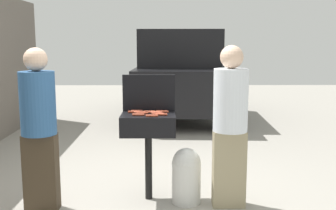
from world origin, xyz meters
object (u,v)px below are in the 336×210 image
hot_dog_8 (138,115)px  hot_dog_10 (142,113)px  bbq_grill (148,127)px  parked_minivan (181,73)px  hot_dog_2 (156,113)px  hot_dog_6 (140,113)px  hot_dog_5 (134,112)px  hot_dog_12 (161,114)px  hot_dog_0 (163,112)px  hot_dog_9 (149,112)px  hot_dog_1 (152,116)px  hot_dog_11 (154,112)px  hot_dog_4 (137,111)px  person_right (230,121)px  propane_tank (186,174)px  person_left (39,124)px  hot_dog_7 (162,111)px  hot_dog_3 (158,114)px

hot_dog_8 → hot_dog_10: size_ratio=1.00×
bbq_grill → parked_minivan: parked_minivan is taller
hot_dog_2 → hot_dog_6: size_ratio=1.00×
hot_dog_5 → parked_minivan: parked_minivan is taller
hot_dog_12 → hot_dog_0: bearing=84.5°
hot_dog_9 → hot_dog_10: same height
bbq_grill → hot_dog_10: size_ratio=7.50×
hot_dog_1 → hot_dog_10: 0.20m
hot_dog_11 → hot_dog_4: bearing=159.1°
hot_dog_2 → hot_dog_4: size_ratio=1.00×
hot_dog_10 → parked_minivan: bearing=83.1°
hot_dog_1 → hot_dog_5: (-0.21, 0.24, 0.00)m
hot_dog_0 → person_right: 0.77m
hot_dog_5 → propane_tank: 0.91m
hot_dog_5 → parked_minivan: bearing=81.9°
propane_tank → person_left: size_ratio=0.36×
hot_dog_6 → hot_dog_7: 0.26m
hot_dog_4 → hot_dog_6: same height
propane_tank → hot_dog_10: bearing=166.7°
bbq_grill → hot_dog_9: bearing=85.6°
hot_dog_1 → propane_tank: hot_dog_1 is taller
hot_dog_1 → person_left: size_ratio=0.08×
hot_dog_7 → parked_minivan: (0.42, 5.08, 0.04)m
hot_dog_2 → hot_dog_8: 0.23m
bbq_grill → hot_dog_10: (-0.07, 0.00, 0.16)m
hot_dog_8 → hot_dog_6: bearing=86.6°
hot_dog_10 → hot_dog_7: bearing=27.8°
person_right → hot_dog_1: bearing=-4.7°
hot_dog_6 → propane_tank: bearing=-15.9°
hot_dog_8 → hot_dog_9: same height
hot_dog_5 → hot_dog_9: bearing=5.9°
hot_dog_9 → hot_dog_6: bearing=-146.3°
hot_dog_12 → hot_dog_1: bearing=-142.9°
hot_dog_0 → hot_dog_5: 0.33m
hot_dog_3 → hot_dog_7: 0.17m
hot_dog_1 → person_right: (0.83, -0.05, -0.05)m
hot_dog_5 → hot_dog_7: bearing=5.8°
hot_dog_5 → person_right: bearing=-15.7°
hot_dog_12 → person_right: size_ratio=0.07×
person_left → parked_minivan: 5.75m
hot_dog_2 → person_right: bearing=-16.6°
hot_dog_7 → hot_dog_8: 0.33m
hot_dog_7 → person_left: (-1.26, -0.42, -0.06)m
hot_dog_6 → hot_dog_7: bearing=18.7°
hot_dog_3 → hot_dog_9: 0.18m
hot_dog_6 → bbq_grill: bearing=-20.5°
hot_dog_8 → hot_dog_0: bearing=34.9°
person_right → hot_dog_3: bearing=-12.9°
bbq_grill → propane_tank: bbq_grill is taller
hot_dog_12 → hot_dog_7: bearing=88.7°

